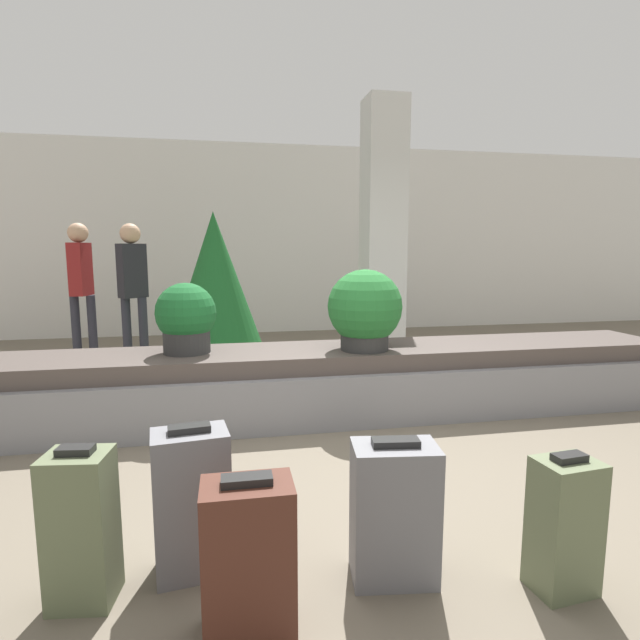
{
  "coord_description": "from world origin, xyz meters",
  "views": [
    {
      "loc": [
        -0.81,
        -2.91,
        1.45
      ],
      "look_at": [
        0.0,
        1.27,
        0.84
      ],
      "focal_mm": 28.0,
      "sensor_mm": 36.0,
      "label": 1
    }
  ],
  "objects_px": {
    "suitcase_4": "(564,525)",
    "traveler_1": "(394,275)",
    "decorated_tree": "(215,288)",
    "potted_plant_0": "(186,318)",
    "suitcase_3": "(81,528)",
    "traveler_0": "(133,280)",
    "potted_plant_1": "(365,310)",
    "traveler_2": "(81,278)",
    "suitcase_5": "(249,560)",
    "pillar": "(383,236)",
    "suitcase_2": "(394,512)",
    "suitcase_1": "(192,502)"
  },
  "relations": [
    {
      "from": "potted_plant_1",
      "to": "traveler_0",
      "type": "xyz_separation_m",
      "value": [
        -2.29,
        2.5,
        0.13
      ]
    },
    {
      "from": "potted_plant_1",
      "to": "decorated_tree",
      "type": "xyz_separation_m",
      "value": [
        -1.27,
        1.61,
        0.09
      ]
    },
    {
      "from": "potted_plant_0",
      "to": "traveler_0",
      "type": "height_order",
      "value": "traveler_0"
    },
    {
      "from": "pillar",
      "to": "traveler_1",
      "type": "height_order",
      "value": "pillar"
    },
    {
      "from": "suitcase_4",
      "to": "potted_plant_0",
      "type": "distance_m",
      "value": 3.07
    },
    {
      "from": "suitcase_3",
      "to": "decorated_tree",
      "type": "height_order",
      "value": "decorated_tree"
    },
    {
      "from": "suitcase_1",
      "to": "potted_plant_0",
      "type": "bearing_deg",
      "value": 86.69
    },
    {
      "from": "potted_plant_0",
      "to": "traveler_1",
      "type": "relative_size",
      "value": 0.33
    },
    {
      "from": "potted_plant_1",
      "to": "traveler_1",
      "type": "bearing_deg",
      "value": 66.24
    },
    {
      "from": "suitcase_3",
      "to": "suitcase_5",
      "type": "distance_m",
      "value": 0.73
    },
    {
      "from": "potted_plant_0",
      "to": "decorated_tree",
      "type": "height_order",
      "value": "decorated_tree"
    },
    {
      "from": "potted_plant_1",
      "to": "suitcase_1",
      "type": "bearing_deg",
      "value": -125.11
    },
    {
      "from": "suitcase_2",
      "to": "potted_plant_0",
      "type": "distance_m",
      "value": 2.56
    },
    {
      "from": "decorated_tree",
      "to": "pillar",
      "type": "bearing_deg",
      "value": 5.2
    },
    {
      "from": "suitcase_2",
      "to": "suitcase_4",
      "type": "height_order",
      "value": "suitcase_2"
    },
    {
      "from": "potted_plant_0",
      "to": "traveler_2",
      "type": "distance_m",
      "value": 3.07
    },
    {
      "from": "traveler_2",
      "to": "traveler_0",
      "type": "bearing_deg",
      "value": 75.25
    },
    {
      "from": "traveler_0",
      "to": "decorated_tree",
      "type": "bearing_deg",
      "value": 100.98
    },
    {
      "from": "traveler_1",
      "to": "traveler_0",
      "type": "bearing_deg",
      "value": 174.52
    },
    {
      "from": "pillar",
      "to": "suitcase_5",
      "type": "distance_m",
      "value": 4.7
    },
    {
      "from": "potted_plant_0",
      "to": "traveler_0",
      "type": "relative_size",
      "value": 0.33
    },
    {
      "from": "traveler_2",
      "to": "decorated_tree",
      "type": "height_order",
      "value": "decorated_tree"
    },
    {
      "from": "suitcase_1",
      "to": "traveler_1",
      "type": "height_order",
      "value": "traveler_1"
    },
    {
      "from": "suitcase_2",
      "to": "traveler_2",
      "type": "bearing_deg",
      "value": 124.38
    },
    {
      "from": "suitcase_2",
      "to": "traveler_1",
      "type": "relative_size",
      "value": 0.36
    },
    {
      "from": "suitcase_3",
      "to": "suitcase_1",
      "type": "bearing_deg",
      "value": 21.9
    },
    {
      "from": "decorated_tree",
      "to": "suitcase_2",
      "type": "bearing_deg",
      "value": -77.88
    },
    {
      "from": "suitcase_1",
      "to": "potted_plant_1",
      "type": "relative_size",
      "value": 1.0
    },
    {
      "from": "traveler_1",
      "to": "decorated_tree",
      "type": "height_order",
      "value": "decorated_tree"
    },
    {
      "from": "suitcase_4",
      "to": "decorated_tree",
      "type": "xyz_separation_m",
      "value": [
        -1.48,
        3.94,
        0.72
      ]
    },
    {
      "from": "traveler_0",
      "to": "traveler_1",
      "type": "xyz_separation_m",
      "value": [
        3.53,
        0.33,
        0.02
      ]
    },
    {
      "from": "suitcase_5",
      "to": "traveler_0",
      "type": "bearing_deg",
      "value": 104.19
    },
    {
      "from": "suitcase_2",
      "to": "potted_plant_1",
      "type": "relative_size",
      "value": 0.93
    },
    {
      "from": "potted_plant_0",
      "to": "traveler_0",
      "type": "xyz_separation_m",
      "value": [
        -0.8,
        2.33,
        0.18
      ]
    },
    {
      "from": "suitcase_4",
      "to": "traveler_1",
      "type": "height_order",
      "value": "traveler_1"
    },
    {
      "from": "suitcase_4",
      "to": "traveler_1",
      "type": "xyz_separation_m",
      "value": [
        1.03,
        5.16,
        0.79
      ]
    },
    {
      "from": "suitcase_3",
      "to": "traveler_0",
      "type": "height_order",
      "value": "traveler_0"
    },
    {
      "from": "potted_plant_0",
      "to": "traveler_0",
      "type": "bearing_deg",
      "value": 108.92
    },
    {
      "from": "potted_plant_1",
      "to": "traveler_2",
      "type": "height_order",
      "value": "traveler_2"
    },
    {
      "from": "suitcase_3",
      "to": "potted_plant_1",
      "type": "distance_m",
      "value": 2.75
    },
    {
      "from": "suitcase_5",
      "to": "potted_plant_0",
      "type": "distance_m",
      "value": 2.59
    },
    {
      "from": "traveler_2",
      "to": "suitcase_1",
      "type": "bearing_deg",
      "value": 30.69
    },
    {
      "from": "potted_plant_0",
      "to": "decorated_tree",
      "type": "bearing_deg",
      "value": 81.32
    },
    {
      "from": "suitcase_5",
      "to": "potted_plant_0",
      "type": "xyz_separation_m",
      "value": [
        -0.38,
        2.5,
        0.58
      ]
    },
    {
      "from": "potted_plant_1",
      "to": "traveler_2",
      "type": "relative_size",
      "value": 0.39
    },
    {
      "from": "suitcase_3",
      "to": "suitcase_4",
      "type": "relative_size",
      "value": 1.1
    },
    {
      "from": "suitcase_4",
      "to": "potted_plant_0",
      "type": "height_order",
      "value": "potted_plant_0"
    },
    {
      "from": "suitcase_1",
      "to": "suitcase_4",
      "type": "xyz_separation_m",
      "value": [
        1.55,
        -0.42,
        -0.04
      ]
    },
    {
      "from": "suitcase_5",
      "to": "potted_plant_0",
      "type": "bearing_deg",
      "value": 99.08
    },
    {
      "from": "traveler_2",
      "to": "decorated_tree",
      "type": "xyz_separation_m",
      "value": [
        1.71,
        -1.23,
        -0.06
      ]
    }
  ]
}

